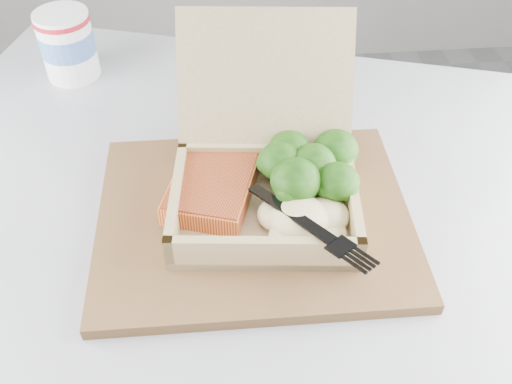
{
  "coord_description": "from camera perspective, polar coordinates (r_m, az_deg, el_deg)",
  "views": [
    {
      "loc": [
        0.48,
        -0.03,
        1.23
      ],
      "look_at": [
        0.52,
        0.41,
        0.79
      ],
      "focal_mm": 40.0,
      "sensor_mm": 36.0,
      "label": 1
    }
  ],
  "objects": [
    {
      "name": "takeout_container",
      "position": [
        0.64,
        0.87,
        2.86
      ],
      "size": [
        0.22,
        0.26,
        0.17
      ],
      "rotation": [
        0.0,
        0.0,
        -0.1
      ],
      "color": "tan",
      "rests_on": "serving_tray"
    },
    {
      "name": "plastic_fork",
      "position": [
        0.6,
        2.0,
        -0.88
      ],
      "size": [
        0.12,
        0.15,
        0.02
      ],
      "rotation": [
        0.0,
        0.0,
        3.76
      ],
      "color": "black",
      "rests_on": "mashed_potatoes"
    },
    {
      "name": "broccoli_pile",
      "position": [
        0.65,
        5.74,
        2.17
      ],
      "size": [
        0.13,
        0.13,
        0.05
      ],
      "primitive_type": null,
      "color": "#33751A",
      "rests_on": "takeout_container"
    },
    {
      "name": "receipt",
      "position": [
        0.79,
        4.52,
        6.62
      ],
      "size": [
        0.14,
        0.15,
        0.0
      ],
      "primitive_type": "cube",
      "rotation": [
        0.0,
        0.0,
        -0.64
      ],
      "color": "silver",
      "rests_on": "cafe_table"
    },
    {
      "name": "cafe_table",
      "position": [
        0.79,
        -4.32,
        -14.24
      ],
      "size": [
        1.07,
        1.07,
        0.75
      ],
      "rotation": [
        0.0,
        0.0,
        -0.3
      ],
      "color": "black",
      "rests_on": "floor"
    },
    {
      "name": "salmon_fillet",
      "position": [
        0.64,
        -4.42,
        0.44
      ],
      "size": [
        0.12,
        0.14,
        0.02
      ],
      "primitive_type": "cube",
      "rotation": [
        0.0,
        0.0,
        -0.3
      ],
      "color": "orange",
      "rests_on": "takeout_container"
    },
    {
      "name": "paper_cup",
      "position": [
        0.9,
        -18.37,
        13.97
      ],
      "size": [
        0.08,
        0.08,
        0.1
      ],
      "color": "white",
      "rests_on": "cafe_table"
    },
    {
      "name": "serving_tray",
      "position": [
        0.65,
        -0.2,
        -2.56
      ],
      "size": [
        0.35,
        0.28,
        0.01
      ],
      "primitive_type": "cube",
      "rotation": [
        0.0,
        0.0,
        -0.01
      ],
      "color": "brown",
      "rests_on": "cafe_table"
    },
    {
      "name": "mashed_potatoes",
      "position": [
        0.6,
        4.42,
        -2.66
      ],
      "size": [
        0.1,
        0.09,
        0.04
      ],
      "primitive_type": "ellipsoid",
      "color": "beige",
      "rests_on": "takeout_container"
    }
  ]
}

